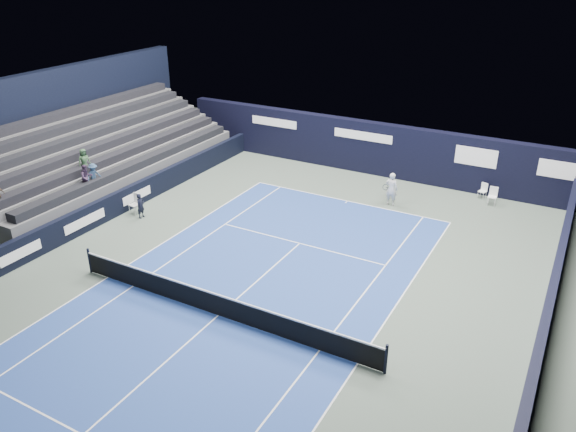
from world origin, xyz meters
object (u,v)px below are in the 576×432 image
object	(u,v)px
folding_chair_back_b	(493,195)
line_judge_chair	(136,202)
tennis_net	(217,304)
folding_chair_back_a	(484,188)
tennis_player	(391,189)

from	to	relation	value
folding_chair_back_b	line_judge_chair	size ratio (longest dim) A/B	0.92
line_judge_chair	tennis_net	bearing A→B (deg)	-24.13
line_judge_chair	folding_chair_back_a	bearing A→B (deg)	42.06
tennis_net	line_judge_chair	bearing A→B (deg)	148.81
line_judge_chair	folding_chair_back_b	bearing A→B (deg)	39.28
folding_chair_back_a	folding_chair_back_b	xyz separation A→B (m)	(0.59, -0.68, -0.01)
folding_chair_back_b	tennis_net	distance (m)	16.63
folding_chair_back_a	line_judge_chair	xyz separation A→B (m)	(-15.02, -10.52, 0.04)
folding_chair_back_a	tennis_player	distance (m)	5.24
tennis_player	folding_chair_back_b	bearing A→B (deg)	29.33
folding_chair_back_a	tennis_net	world-z (taller)	tennis_net
folding_chair_back_a	folding_chair_back_b	distance (m)	0.90
folding_chair_back_b	line_judge_chair	bearing A→B (deg)	-149.84
folding_chair_back_a	line_judge_chair	size ratio (longest dim) A/B	0.80
folding_chair_back_a	line_judge_chair	world-z (taller)	line_judge_chair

